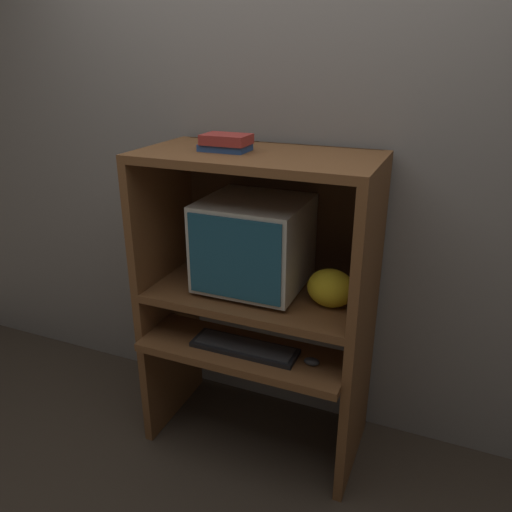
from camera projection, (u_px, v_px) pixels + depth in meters
The scene contains 10 objects.
ground_plane at pixel (236, 468), 2.36m from camera, with size 12.00×12.00×0.00m, color #3D3328.
wall_back at pixel (284, 171), 2.38m from camera, with size 6.00×0.06×2.60m.
desk_base at pixel (254, 375), 2.40m from camera, with size 1.01×0.60×0.61m.
desk_monitor_shelf at pixel (258, 299), 2.29m from camera, with size 1.01×0.53×0.21m.
hutch_upper at pixel (261, 200), 2.15m from camera, with size 1.01×0.53×0.62m.
crt_monitor at pixel (254, 243), 2.23m from camera, with size 0.45×0.44×0.41m.
keyboard at pixel (244, 347), 2.20m from camera, with size 0.48×0.14×0.03m.
mouse at pixel (312, 362), 2.09m from camera, with size 0.07×0.05×0.03m.
snack_bag at pixel (331, 288), 2.10m from camera, with size 0.20×0.15×0.17m.
book_stack at pixel (226, 143), 2.06m from camera, with size 0.21×0.14×0.07m.
Camera 1 is at (0.78, -1.63, 1.82)m, focal length 35.00 mm.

